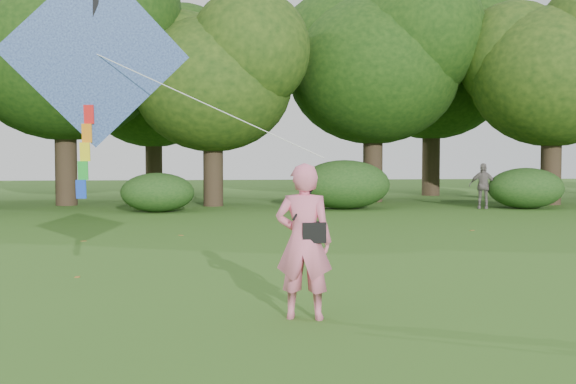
{
  "coord_description": "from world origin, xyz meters",
  "views": [
    {
      "loc": [
        -1.88,
        -9.28,
        2.09
      ],
      "look_at": [
        -0.75,
        2.0,
        1.5
      ],
      "focal_mm": 45.0,
      "sensor_mm": 36.0,
      "label": 1
    }
  ],
  "objects": [
    {
      "name": "tree_line",
      "position": [
        1.67,
        22.88,
        5.6
      ],
      "size": [
        54.7,
        15.3,
        9.48
      ],
      "color": "#3A2D1E",
      "rests_on": "ground"
    },
    {
      "name": "man_kite_flyer",
      "position": [
        -0.78,
        -0.26,
        0.99
      ],
      "size": [
        0.82,
        0.63,
        1.98
      ],
      "primitive_type": "imported",
      "rotation": [
        0.0,
        0.0,
        2.9
      ],
      "color": "pink",
      "rests_on": "ground"
    },
    {
      "name": "fallen_leaves",
      "position": [
        0.93,
        4.05,
        0.01
      ],
      "size": [
        11.02,
        11.71,
        0.01
      ],
      "color": "#915F27",
      "rests_on": "ground"
    },
    {
      "name": "crossbody_bag",
      "position": [
        -0.66,
        -0.29,
        1.12
      ],
      "size": [
        0.43,
        0.2,
        0.75
      ],
      "color": "black",
      "rests_on": "ground"
    },
    {
      "name": "shrub_band",
      "position": [
        -0.72,
        17.6,
        0.86
      ],
      "size": [
        39.15,
        3.22,
        1.88
      ],
      "color": "#264919",
      "rests_on": "ground"
    },
    {
      "name": "flying_kite",
      "position": [
        -3.53,
        0.95,
        3.44
      ],
      "size": [
        4.29,
        1.54,
        3.3
      ],
      "color": "#293CB4",
      "rests_on": "ground"
    },
    {
      "name": "ground",
      "position": [
        0.0,
        0.0,
        0.0
      ],
      "size": [
        100.0,
        100.0,
        0.0
      ],
      "primitive_type": "plane",
      "color": "#265114",
      "rests_on": "ground"
    },
    {
      "name": "bystander_right",
      "position": [
        8.33,
        17.55,
        0.88
      ],
      "size": [
        1.11,
        0.81,
        1.75
      ],
      "primitive_type": "imported",
      "rotation": [
        0.0,
        0.0,
        -0.42
      ],
      "color": "gray",
      "rests_on": "ground"
    }
  ]
}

